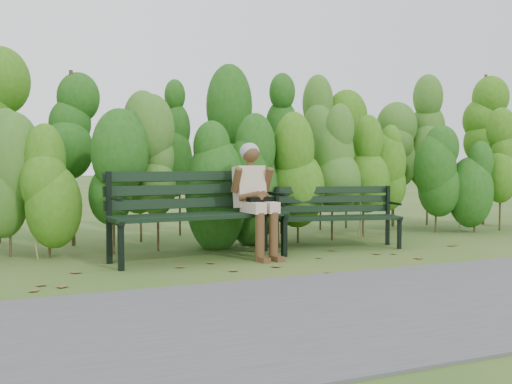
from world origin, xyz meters
name	(u,v)px	position (x,y,z in m)	size (l,w,h in m)	color
ground	(268,261)	(0.00, 0.00, 0.00)	(80.00, 80.00, 0.00)	#305C1D
footpath	(387,305)	(0.00, -2.20, 0.01)	(60.00, 2.50, 0.01)	#474749
hedge_band	(213,150)	(0.00, 1.86, 1.26)	(11.04, 1.67, 2.42)	#47381E
leaf_litter	(277,264)	(0.01, -0.22, 0.00)	(6.00, 2.24, 0.01)	brown
bench_left	(196,207)	(-0.68, 0.49, 0.59)	(2.04, 0.80, 1.00)	black
bench_right	(336,212)	(1.23, 0.63, 0.46)	(1.63, 0.84, 0.78)	black
seated_woman	(255,191)	(-0.02, 0.34, 0.76)	(0.50, 0.74, 1.32)	beige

